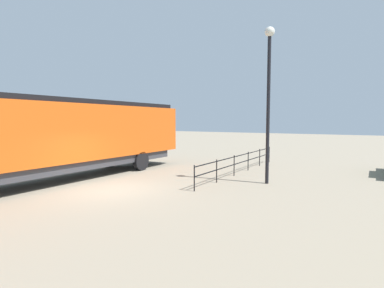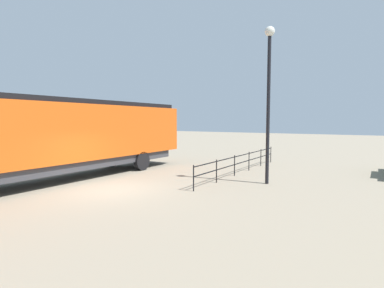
% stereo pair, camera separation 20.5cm
% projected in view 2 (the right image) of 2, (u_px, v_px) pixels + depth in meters
% --- Properties ---
extents(ground_plane, '(120.00, 120.00, 0.00)m').
position_uv_depth(ground_plane, '(111.00, 190.00, 12.73)').
color(ground_plane, gray).
extents(locomotive, '(2.88, 18.87, 3.97)m').
position_uv_depth(locomotive, '(37.00, 136.00, 13.61)').
color(locomotive, '#D15114').
rests_on(locomotive, ground_plane).
extents(lamp_post, '(0.45, 0.45, 7.14)m').
position_uv_depth(lamp_post, '(269.00, 84.00, 13.62)').
color(lamp_post, black).
rests_on(lamp_post, ground_plane).
extents(platform_fence, '(0.05, 10.30, 1.10)m').
position_uv_depth(platform_fence, '(242.00, 160.00, 16.75)').
color(platform_fence, black).
rests_on(platform_fence, ground_plane).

